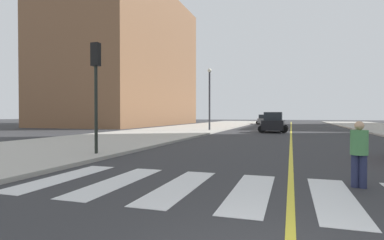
{
  "coord_description": "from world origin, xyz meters",
  "views": [
    {
      "loc": [
        0.0,
        -3.42,
        1.83
      ],
      "look_at": [
        -11.46,
        32.4,
        1.18
      ],
      "focal_mm": 29.06,
      "sensor_mm": 36.0,
      "label": 1
    }
  ],
  "objects_px": {
    "car_gray_nearest": "(263,120)",
    "traffic_light_far_corner": "(96,76)",
    "car_black_third": "(273,123)",
    "street_lamp": "(209,93)",
    "pedestrian_crossing": "(359,151)"
  },
  "relations": [
    {
      "from": "car_gray_nearest",
      "to": "traffic_light_far_corner",
      "type": "relative_size",
      "value": 0.87
    },
    {
      "from": "car_black_third",
      "to": "street_lamp",
      "type": "relative_size",
      "value": 0.69
    },
    {
      "from": "car_gray_nearest",
      "to": "pedestrian_crossing",
      "type": "distance_m",
      "value": 52.35
    },
    {
      "from": "pedestrian_crossing",
      "to": "street_lamp",
      "type": "distance_m",
      "value": 26.66
    },
    {
      "from": "car_gray_nearest",
      "to": "pedestrian_crossing",
      "type": "relative_size",
      "value": 2.48
    },
    {
      "from": "pedestrian_crossing",
      "to": "car_black_third",
      "type": "bearing_deg",
      "value": -68.73
    },
    {
      "from": "car_black_third",
      "to": "street_lamp",
      "type": "xyz_separation_m",
      "value": [
        -6.81,
        -0.31,
        3.21
      ]
    },
    {
      "from": "traffic_light_far_corner",
      "to": "street_lamp",
      "type": "relative_size",
      "value": 0.71
    },
    {
      "from": "car_gray_nearest",
      "to": "pedestrian_crossing",
      "type": "height_order",
      "value": "car_gray_nearest"
    },
    {
      "from": "street_lamp",
      "to": "car_gray_nearest",
      "type": "bearing_deg",
      "value": 82.71
    },
    {
      "from": "car_gray_nearest",
      "to": "car_black_third",
      "type": "height_order",
      "value": "car_black_third"
    },
    {
      "from": "traffic_light_far_corner",
      "to": "pedestrian_crossing",
      "type": "distance_m",
      "value": 10.46
    },
    {
      "from": "car_gray_nearest",
      "to": "car_black_third",
      "type": "bearing_deg",
      "value": -82.66
    },
    {
      "from": "car_gray_nearest",
      "to": "street_lamp",
      "type": "height_order",
      "value": "street_lamp"
    },
    {
      "from": "car_gray_nearest",
      "to": "pedestrian_crossing",
      "type": "bearing_deg",
      "value": -82.24
    }
  ]
}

